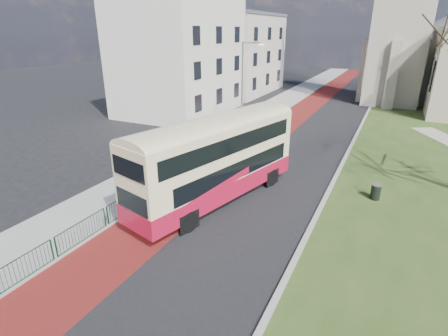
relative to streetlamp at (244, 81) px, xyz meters
The scene contains 12 objects.
ground 19.08m from the streetlamp, 76.42° to the right, with size 160.00×160.00×0.00m, color black.
road_carriageway 7.70m from the streetlamp, 18.88° to the left, with size 9.00×120.00×0.01m, color black.
bus_lane 5.91m from the streetlamp, 32.43° to the left, with size 3.40×120.00×0.01m, color #591414.
pavement_west 5.00m from the streetlamp, 108.07° to the left, with size 4.00×120.00×0.12m, color gray.
kerb_west 5.13m from the streetlamp, 56.03° to the left, with size 0.25×120.00×0.13m, color #999993.
kerb_east 12.07m from the streetlamp, 20.95° to the left, with size 0.25×80.00×0.13m, color #999993.
pedestrian_railing 14.64m from the streetlamp, 84.30° to the right, with size 0.07×24.00×1.12m.
street_block_near 10.62m from the streetlamp, 157.49° to the left, with size 10.30×14.30×13.00m.
street_block_far 22.24m from the streetlamp, 115.76° to the left, with size 10.30×16.30×11.50m.
streetlamp is the anchor object (origin of this frame).
bus 15.98m from the streetlamp, 72.03° to the right, with size 5.33×11.42×4.65m.
litter_bin 17.52m from the streetlamp, 40.31° to the right, with size 0.59×0.59×0.93m.
Camera 1 is at (8.81, -12.98, 9.08)m, focal length 28.00 mm.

